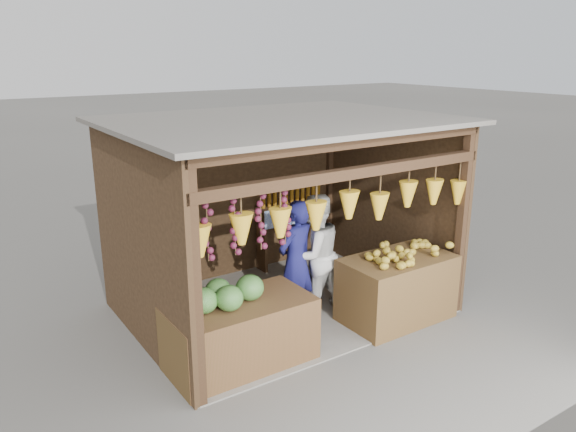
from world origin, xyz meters
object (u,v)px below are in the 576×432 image
object	(u,v)px
counter_right	(397,288)
vendor_seated	(171,274)
man_standing	(296,262)
counter_left	(240,334)
woman_standing	(314,255)

from	to	relation	value
counter_right	vendor_seated	bearing A→B (deg)	154.25
man_standing	vendor_seated	bearing A→B (deg)	-36.57
counter_right	vendor_seated	size ratio (longest dim) A/B	1.49
counter_left	woman_standing	xyz separation A→B (m)	(1.50, 0.62, 0.46)
counter_right	woman_standing	world-z (taller)	woman_standing
woman_standing	vendor_seated	distance (m)	1.92
counter_left	vendor_seated	xyz separation A→B (m)	(-0.35, 1.12, 0.44)
woman_standing	counter_right	bearing A→B (deg)	133.56
counter_left	woman_standing	size ratio (longest dim) A/B	0.99
counter_right	man_standing	size ratio (longest dim) A/B	0.89
counter_right	counter_left	bearing A→B (deg)	176.06
woman_standing	vendor_seated	size ratio (longest dim) A/B	1.69
counter_left	woman_standing	distance (m)	1.69
counter_left	vendor_seated	size ratio (longest dim) A/B	1.67
counter_right	woman_standing	size ratio (longest dim) A/B	0.88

